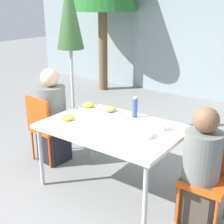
{
  "coord_description": "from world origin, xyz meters",
  "views": [
    {
      "loc": [
        1.75,
        -2.42,
        1.96
      ],
      "look_at": [
        0.0,
        0.0,
        0.88
      ],
      "focal_mm": 50.0,
      "sensor_mm": 36.0,
      "label": 1
    }
  ],
  "objects_px": {
    "drinking_cup": "(162,126)",
    "bottle": "(135,108)",
    "closed_umbrella": "(70,20)",
    "chair_right": "(209,170)",
    "person_right": "(201,170)",
    "salad_bowl": "(144,134)",
    "person_left": "(52,119)",
    "chair_left": "(45,124)"
  },
  "relations": [
    {
      "from": "person_left",
      "to": "chair_right",
      "type": "height_order",
      "value": "person_left"
    },
    {
      "from": "chair_right",
      "to": "person_right",
      "type": "bearing_deg",
      "value": 58.05
    },
    {
      "from": "bottle",
      "to": "salad_bowl",
      "type": "distance_m",
      "value": 0.52
    },
    {
      "from": "chair_right",
      "to": "closed_umbrella",
      "type": "bearing_deg",
      "value": -17.42
    },
    {
      "from": "closed_umbrella",
      "to": "drinking_cup",
      "type": "distance_m",
      "value": 2.03
    },
    {
      "from": "drinking_cup",
      "to": "chair_left",
      "type": "bearing_deg",
      "value": -172.57
    },
    {
      "from": "drinking_cup",
      "to": "bottle",
      "type": "bearing_deg",
      "value": 159.05
    },
    {
      "from": "drinking_cup",
      "to": "closed_umbrella",
      "type": "bearing_deg",
      "value": 161.59
    },
    {
      "from": "person_right",
      "to": "salad_bowl",
      "type": "height_order",
      "value": "person_right"
    },
    {
      "from": "person_right",
      "to": "bottle",
      "type": "bearing_deg",
      "value": -21.07
    },
    {
      "from": "bottle",
      "to": "drinking_cup",
      "type": "distance_m",
      "value": 0.45
    },
    {
      "from": "closed_umbrella",
      "to": "salad_bowl",
      "type": "relative_size",
      "value": 11.54
    },
    {
      "from": "chair_left",
      "to": "closed_umbrella",
      "type": "relative_size",
      "value": 0.38
    },
    {
      "from": "chair_left",
      "to": "salad_bowl",
      "type": "height_order",
      "value": "chair_left"
    },
    {
      "from": "drinking_cup",
      "to": "salad_bowl",
      "type": "relative_size",
      "value": 0.45
    },
    {
      "from": "person_left",
      "to": "bottle",
      "type": "xyz_separation_m",
      "value": [
        1.02,
        0.28,
        0.28
      ]
    },
    {
      "from": "person_right",
      "to": "drinking_cup",
      "type": "xyz_separation_m",
      "value": [
        -0.49,
        0.17,
        0.25
      ]
    },
    {
      "from": "chair_right",
      "to": "salad_bowl",
      "type": "bearing_deg",
      "value": 11.61
    },
    {
      "from": "chair_left",
      "to": "salad_bowl",
      "type": "distance_m",
      "value": 1.44
    },
    {
      "from": "person_left",
      "to": "salad_bowl",
      "type": "height_order",
      "value": "person_left"
    },
    {
      "from": "chair_right",
      "to": "bottle",
      "type": "relative_size",
      "value": 3.73
    },
    {
      "from": "salad_bowl",
      "to": "bottle",
      "type": "bearing_deg",
      "value": 131.32
    },
    {
      "from": "chair_right",
      "to": "drinking_cup",
      "type": "height_order",
      "value": "chair_right"
    },
    {
      "from": "bottle",
      "to": "chair_left",
      "type": "bearing_deg",
      "value": -161.92
    },
    {
      "from": "salad_bowl",
      "to": "chair_left",
      "type": "bearing_deg",
      "value": 178.64
    },
    {
      "from": "chair_left",
      "to": "bottle",
      "type": "distance_m",
      "value": 1.18
    },
    {
      "from": "chair_right",
      "to": "salad_bowl",
      "type": "xyz_separation_m",
      "value": [
        -0.61,
        -0.14,
        0.25
      ]
    },
    {
      "from": "chair_right",
      "to": "person_right",
      "type": "xyz_separation_m",
      "value": [
        -0.05,
        -0.08,
        0.02
      ]
    },
    {
      "from": "chair_right",
      "to": "chair_left",
      "type": "bearing_deg",
      "value": 1.85
    },
    {
      "from": "bottle",
      "to": "salad_bowl",
      "type": "xyz_separation_m",
      "value": [
        0.34,
        -0.39,
        -0.09
      ]
    },
    {
      "from": "chair_left",
      "to": "chair_right",
      "type": "xyz_separation_m",
      "value": [
        2.03,
        0.1,
        0.0
      ]
    },
    {
      "from": "chair_right",
      "to": "salad_bowl",
      "type": "height_order",
      "value": "chair_right"
    },
    {
      "from": "person_left",
      "to": "person_right",
      "type": "height_order",
      "value": "person_left"
    },
    {
      "from": "closed_umbrella",
      "to": "bottle",
      "type": "relative_size",
      "value": 9.84
    },
    {
      "from": "chair_left",
      "to": "bottle",
      "type": "xyz_separation_m",
      "value": [
        1.08,
        0.35,
        0.34
      ]
    },
    {
      "from": "person_right",
      "to": "salad_bowl",
      "type": "distance_m",
      "value": 0.61
    },
    {
      "from": "person_right",
      "to": "closed_umbrella",
      "type": "bearing_deg",
      "value": -19.67
    },
    {
      "from": "drinking_cup",
      "to": "person_left",
      "type": "bearing_deg",
      "value": -175.3
    },
    {
      "from": "closed_umbrella",
      "to": "chair_right",
      "type": "bearing_deg",
      "value": -16.33
    },
    {
      "from": "closed_umbrella",
      "to": "person_right",
      "type": "bearing_deg",
      "value": -18.58
    },
    {
      "from": "person_right",
      "to": "closed_umbrella",
      "type": "xyz_separation_m",
      "value": [
        -2.21,
        0.74,
        1.17
      ]
    },
    {
      "from": "bottle",
      "to": "salad_bowl",
      "type": "height_order",
      "value": "bottle"
    }
  ]
}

